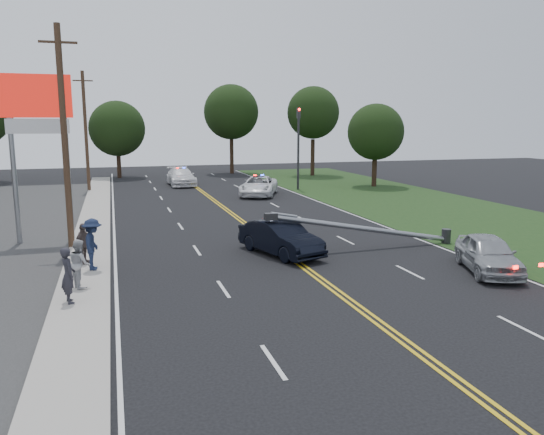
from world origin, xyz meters
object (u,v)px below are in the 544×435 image
object	(u,v)px
utility_pole_mid	(64,138)
fallen_streetlight	(374,229)
emergency_b	(181,177)
bystander_a	(68,275)
utility_pole_far	(86,131)
bystander_d	(83,244)
bystander_b	(80,263)
bystander_c	(93,244)
waiting_sedan	(488,254)
traffic_signal	(298,141)
pylon_sign	(37,118)
emergency_a	(259,186)
crashed_sedan	(280,238)

from	to	relation	value
utility_pole_mid	fallen_streetlight	bearing A→B (deg)	-16.64
emergency_b	bystander_a	bearing A→B (deg)	-104.60
utility_pole_mid	utility_pole_far	xyz separation A→B (m)	(0.00, 22.00, 0.00)
emergency_b	bystander_a	size ratio (longest dim) A/B	3.13
bystander_a	bystander_d	distance (m)	4.89
emergency_b	bystander_b	xyz separation A→B (m)	(-7.35, -30.81, 0.15)
bystander_c	bystander_d	world-z (taller)	bystander_c
waiting_sedan	bystander_b	size ratio (longest dim) A/B	2.53
emergency_b	fallen_streetlight	bearing A→B (deg)	-80.72
traffic_signal	utility_pole_mid	size ratio (longest dim) A/B	0.70
pylon_sign	emergency_a	size ratio (longest dim) A/B	1.44
pylon_sign	utility_pole_far	bearing A→B (deg)	86.28
pylon_sign	utility_pole_far	size ratio (longest dim) A/B	0.80
pylon_sign	waiting_sedan	size ratio (longest dim) A/B	1.87
traffic_signal	waiting_sedan	world-z (taller)	traffic_signal
crashed_sedan	bystander_c	size ratio (longest dim) A/B	2.28
utility_pole_mid	waiting_sedan	distance (m)	18.64
pylon_sign	emergency_a	distance (m)	20.30
bystander_b	pylon_sign	bearing A→B (deg)	-6.70
utility_pole_mid	bystander_a	bearing A→B (deg)	-86.70
fallen_streetlight	bystander_b	world-z (taller)	fallen_streetlight
bystander_b	crashed_sedan	bearing A→B (deg)	-90.57
traffic_signal	bystander_c	size ratio (longest dim) A/B	3.51
bystander_b	bystander_c	size ratio (longest dim) A/B	0.84
waiting_sedan	utility_pole_far	bearing A→B (deg)	137.96
traffic_signal	emergency_b	distance (m)	11.74
utility_pole_far	crashed_sedan	size ratio (longest dim) A/B	2.18
bystander_c	emergency_a	bearing A→B (deg)	-25.82
crashed_sedan	bystander_b	size ratio (longest dim) A/B	2.71
emergency_b	bystander_b	distance (m)	31.68
fallen_streetlight	emergency_b	distance (m)	28.62
utility_pole_mid	bystander_a	size ratio (longest dim) A/B	5.57
bystander_a	bystander_d	size ratio (longest dim) A/B	1.08
crashed_sedan	emergency_a	size ratio (longest dim) A/B	0.82
utility_pole_mid	emergency_b	size ratio (longest dim) A/B	1.78
traffic_signal	fallen_streetlight	distance (m)	22.62
pylon_sign	crashed_sedan	xyz separation A→B (m)	(10.23, -5.81, -5.24)
crashed_sedan	waiting_sedan	xyz separation A→B (m)	(6.92, -4.99, -0.03)
pylon_sign	bystander_d	xyz separation A→B (m)	(2.00, -5.40, -5.05)
fallen_streetlight	bystander_c	distance (m)	12.29
crashed_sedan	bystander_d	distance (m)	8.24
crashed_sedan	bystander_b	xyz separation A→B (m)	(-8.20, -2.87, 0.21)
waiting_sedan	fallen_streetlight	bearing A→B (deg)	137.89
traffic_signal	fallen_streetlight	xyz separation A→B (m)	(-4.11, -22.00, -3.29)
crashed_sedan	bystander_a	distance (m)	9.57
emergency_a	bystander_d	size ratio (longest dim) A/B	3.36
waiting_sedan	emergency_a	size ratio (longest dim) A/B	0.77
fallen_streetlight	traffic_signal	bearing A→B (deg)	79.41
pylon_sign	utility_pole_far	distance (m)	20.06
pylon_sign	fallen_streetlight	xyz separation A→B (m)	(14.69, -6.00, -5.08)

